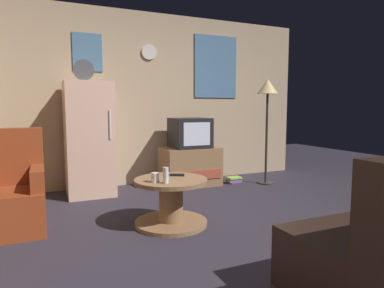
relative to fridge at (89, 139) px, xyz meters
The scene contains 12 objects.
ground_plane 2.37m from the fridge, 64.62° to the right, with size 12.00×12.00×0.00m, color #2D2833.
wall_with_art 1.19m from the fridge, 23.36° to the left, with size 5.20×0.12×2.58m.
fridge is the anchor object (origin of this frame).
tv_stand 1.52m from the fridge, ahead, with size 0.84×0.53×0.57m.
crt_tv 1.44m from the fridge, ahead, with size 0.54×0.51×0.44m.
standing_lamp 2.66m from the fridge, ahead, with size 0.32×0.32×1.59m.
coffee_table 1.74m from the fridge, 69.77° to the right, with size 0.72×0.72×0.46m.
wine_glass 1.80m from the fridge, 74.99° to the right, with size 0.05×0.05×0.15m, color silver.
mug_ceramic_white 1.70m from the fridge, 76.74° to the right, with size 0.08×0.08×0.09m, color silver.
remote_control 1.63m from the fridge, 64.82° to the right, with size 0.15×0.04×0.02m, color black.
armchair 1.46m from the fridge, 130.16° to the right, with size 0.68×0.68×0.96m.
book_stack 2.24m from the fridge, ahead, with size 0.22×0.17×0.10m.
Camera 1 is at (-1.53, -2.61, 1.16)m, focal length 31.74 mm.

